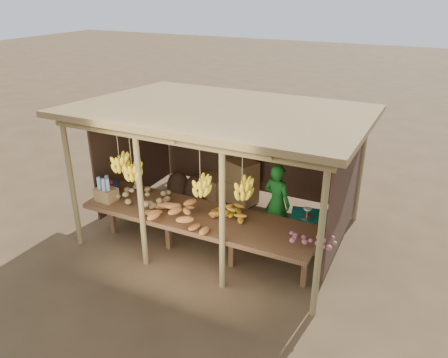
% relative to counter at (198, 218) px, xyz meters
% --- Properties ---
extents(ground, '(60.00, 60.00, 0.00)m').
position_rel_counter_xyz_m(ground, '(-0.00, 0.95, -0.74)').
color(ground, brown).
rests_on(ground, ground).
extents(stall_structure, '(4.70, 3.50, 2.43)m').
position_rel_counter_xyz_m(stall_structure, '(-0.01, 0.87, 1.17)').
color(stall_structure, olive).
rests_on(stall_structure, ground).
extents(counter, '(3.90, 1.05, 0.80)m').
position_rel_counter_xyz_m(counter, '(0.00, 0.00, 0.00)').
color(counter, brown).
rests_on(counter, ground).
extents(potato_heap, '(1.06, 0.69, 0.37)m').
position_rel_counter_xyz_m(potato_heap, '(-1.10, 0.03, 0.24)').
color(potato_heap, tan).
rests_on(potato_heap, counter).
extents(sweet_potato_heap, '(1.16, 0.73, 0.36)m').
position_rel_counter_xyz_m(sweet_potato_heap, '(-0.13, -0.25, 0.24)').
color(sweet_potato_heap, '#C27131').
rests_on(sweet_potato_heap, counter).
extents(onion_heap, '(0.89, 0.71, 0.35)m').
position_rel_counter_xyz_m(onion_heap, '(1.90, -0.15, 0.24)').
color(onion_heap, '#BF5D70').
rests_on(onion_heap, counter).
extents(banana_pile, '(0.60, 0.48, 0.34)m').
position_rel_counter_xyz_m(banana_pile, '(0.51, 0.16, 0.23)').
color(banana_pile, gold).
rests_on(banana_pile, counter).
extents(tomato_basin, '(0.37, 0.37, 0.19)m').
position_rel_counter_xyz_m(tomato_basin, '(-1.90, 0.08, 0.14)').
color(tomato_basin, navy).
rests_on(tomato_basin, counter).
extents(bottle_box, '(0.36, 0.30, 0.43)m').
position_rel_counter_xyz_m(bottle_box, '(-1.68, -0.23, 0.23)').
color(bottle_box, '#9B7745').
rests_on(bottle_box, counter).
extents(vendor, '(0.59, 0.47, 1.43)m').
position_rel_counter_xyz_m(vendor, '(0.94, 1.12, -0.02)').
color(vendor, '#186C1F').
rests_on(vendor, ground).
extents(tarp_crate, '(0.78, 0.71, 0.81)m').
position_rel_counter_xyz_m(tarp_crate, '(1.57, 1.08, -0.41)').
color(tarp_crate, brown).
rests_on(tarp_crate, ground).
extents(carton_stack, '(1.33, 0.63, 0.92)m').
position_rel_counter_xyz_m(carton_stack, '(-0.37, 2.12, -0.33)').
color(carton_stack, '#9B7745').
rests_on(carton_stack, ground).
extents(burlap_sacks, '(0.92, 0.48, 0.65)m').
position_rel_counter_xyz_m(burlap_sacks, '(-1.32, 1.85, -0.46)').
color(burlap_sacks, '#483121').
rests_on(burlap_sacks, ground).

